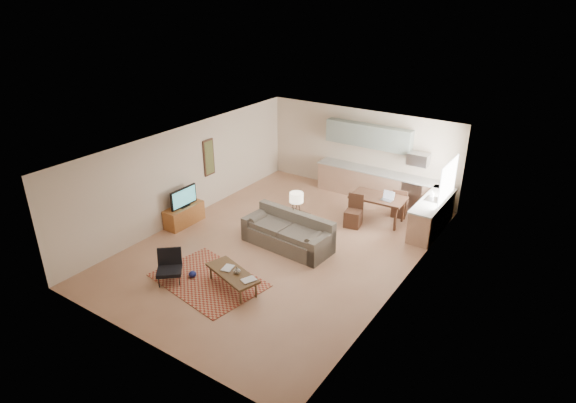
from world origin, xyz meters
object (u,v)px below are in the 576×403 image
Objects in this scene: armchair at (169,268)px; dining_table at (377,209)px; coffee_table at (233,280)px; tv_credenza at (184,215)px; sofa at (287,232)px; console_table at (296,226)px.

dining_table is (2.65, 5.49, 0.02)m from armchair.
tv_credenza is (-3.17, 1.70, 0.07)m from coffee_table.
sofa is at bearing 108.06° from coffee_table.
tv_credenza is 1.62× the size of console_table.
tv_credenza reaches higher than coffee_table.
console_table is at bearing 109.02° from coffee_table.
coffee_table is 1.88× the size of console_table.
dining_table is at bearing 67.82° from sofa.
coffee_table is 1.50m from armchair.
dining_table is (4.45, 3.21, 0.10)m from tv_credenza.
sofa is at bearing -119.12° from dining_table.
armchair is 3.57m from console_table.
dining_table reaches higher than console_table.
sofa is 3.19m from tv_credenza.
sofa is 0.51m from console_table.
armchair is (-1.34, -2.83, -0.07)m from sofa.
sofa reaches higher than coffee_table.
tv_credenza is at bearing -147.12° from dining_table.
console_table is at bearing 100.04° from sofa.
console_table reaches higher than armchair.
armchair is 6.09m from dining_table.
sofa is 3.13m from armchair.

